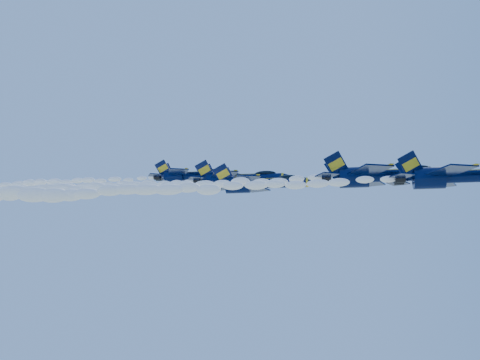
% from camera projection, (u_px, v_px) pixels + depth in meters
% --- Properties ---
extents(jet_lead, '(16.54, 13.57, 6.15)m').
position_uv_depth(jet_lead, '(458.00, 176.00, 61.95)').
color(jet_lead, black).
extents(smoke_trail_jet_lead, '(48.52, 1.98, 1.78)m').
position_uv_depth(smoke_trail_jet_lead, '(196.00, 189.00, 67.18)').
color(smoke_trail_jet_lead, white).
extents(jet_second, '(18.45, 15.14, 6.86)m').
position_uv_depth(jet_second, '(382.00, 176.00, 72.28)').
color(jet_second, black).
extents(smoke_trail_jet_second, '(48.52, 2.20, 1.98)m').
position_uv_depth(smoke_trail_jet_second, '(154.00, 187.00, 77.65)').
color(smoke_trail_jet_second, white).
extents(jet_third, '(17.61, 14.45, 6.55)m').
position_uv_depth(jet_third, '(260.00, 183.00, 84.45)').
color(jet_third, black).
extents(smoke_trail_jet_third, '(48.52, 2.10, 1.89)m').
position_uv_depth(smoke_trail_jet_third, '(73.00, 192.00, 89.76)').
color(smoke_trail_jet_third, white).
extents(jet_fourth, '(18.92, 15.52, 7.03)m').
position_uv_depth(jet_fourth, '(239.00, 179.00, 96.94)').
color(jet_fourth, black).
extents(smoke_trail_jet_fourth, '(48.52, 2.26, 2.03)m').
position_uv_depth(smoke_trail_jet_fourth, '(73.00, 187.00, 102.34)').
color(smoke_trail_jet_fourth, white).
extents(jet_fifth, '(17.68, 14.50, 6.57)m').
position_uv_depth(jet_fifth, '(192.00, 175.00, 107.01)').
color(jet_fifth, black).
extents(smoke_trail_jet_fifth, '(48.52, 2.11, 1.90)m').
position_uv_depth(smoke_trail_jet_fifth, '(45.00, 183.00, 112.32)').
color(smoke_trail_jet_fifth, white).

